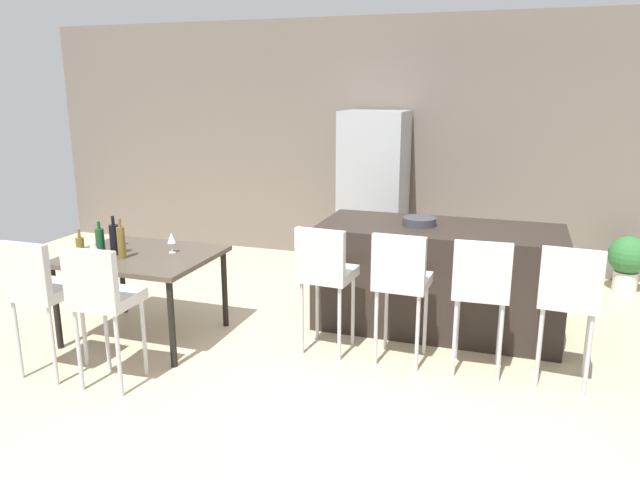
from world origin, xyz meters
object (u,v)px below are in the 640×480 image
at_px(kitchen_island, 438,277).
at_px(bar_chair_far, 569,294).
at_px(fruit_bowl, 419,221).
at_px(wine_bottle_end, 81,250).
at_px(wine_bottle_near, 121,242).
at_px(wine_bottle_corner, 100,241).
at_px(potted_plant, 628,260).
at_px(bar_chair_right, 481,285).
at_px(wine_glass_left, 93,245).
at_px(dining_table, 141,262).
at_px(dining_chair_far, 102,295).
at_px(wine_bottle_far, 114,239).
at_px(bar_chair_left, 325,270).
at_px(dining_chair_near, 39,287).
at_px(wine_glass_middle, 171,238).
at_px(wine_glass_right, 119,231).
at_px(refrigerator, 374,192).
at_px(bar_chair_middle, 401,277).

bearing_deg(kitchen_island, bar_chair_far, -39.96).
bearing_deg(fruit_bowl, bar_chair_far, -35.03).
xyz_separation_m(bar_chair_far, wine_bottle_end, (-3.61, -0.59, 0.15)).
bearing_deg(wine_bottle_end, wine_bottle_near, 51.29).
distance_m(wine_bottle_corner, potted_plant, 5.20).
height_order(bar_chair_right, wine_glass_left, bar_chair_right).
xyz_separation_m(dining_table, dining_chair_far, (0.27, -0.85, 0.03)).
distance_m(kitchen_island, dining_chair_far, 2.81).
distance_m(kitchen_island, wine_bottle_far, 2.80).
bearing_deg(dining_chair_far, wine_glass_left, 131.90).
distance_m(dining_table, fruit_bowl, 2.40).
bearing_deg(bar_chair_left, dining_table, -173.17).
relative_size(dining_chair_near, wine_bottle_end, 3.70).
xyz_separation_m(bar_chair_far, dining_table, (-3.35, -0.19, -0.03)).
relative_size(wine_bottle_corner, wine_glass_middle, 1.61).
xyz_separation_m(kitchen_island, wine_glass_right, (-2.69, -0.84, 0.40)).
xyz_separation_m(bar_chair_far, dining_chair_near, (-3.62, -1.04, 0.00)).
height_order(wine_glass_left, fruit_bowl, fruit_bowl).
xyz_separation_m(bar_chair_right, refrigerator, (-1.38, 2.42, 0.22)).
xyz_separation_m(bar_chair_middle, bar_chair_right, (0.59, 0.00, 0.00)).
height_order(bar_chair_far, fruit_bowl, bar_chair_far).
distance_m(wine_glass_middle, refrigerator, 2.74).
bearing_deg(bar_chair_far, bar_chair_right, -179.99).
bearing_deg(bar_chair_right, wine_glass_middle, -178.54).
bearing_deg(wine_bottle_corner, potted_plant, 31.61).
bearing_deg(wine_bottle_end, bar_chair_right, 11.10).
relative_size(bar_chair_far, wine_glass_middle, 6.03).
distance_m(wine_bottle_far, potted_plant, 5.09).
distance_m(dining_chair_near, wine_bottle_end, 0.48).
relative_size(wine_bottle_corner, refrigerator, 0.15).
bearing_deg(dining_chair_far, refrigerator, 72.42).
bearing_deg(dining_chair_far, bar_chair_far, 18.70).
bearing_deg(wine_glass_left, refrigerator, 60.48).
distance_m(dining_chair_far, wine_bottle_corner, 0.95).
height_order(refrigerator, potted_plant, refrigerator).
xyz_separation_m(dining_chair_near, wine_glass_right, (-0.07, 1.04, 0.17)).
bearing_deg(bar_chair_far, wine_bottle_corner, -175.29).
bearing_deg(bar_chair_far, dining_chair_far, -161.30).
xyz_separation_m(wine_bottle_end, wine_glass_middle, (0.49, 0.53, 0.01)).
height_order(dining_table, wine_bottle_near, wine_bottle_near).
relative_size(dining_chair_far, wine_glass_right, 6.03).
relative_size(bar_chair_far, potted_plant, 1.75).
height_order(bar_chair_far, wine_bottle_corner, bar_chair_far).
distance_m(bar_chair_left, potted_plant, 3.52).
bearing_deg(wine_bottle_far, wine_glass_right, 119.87).
xyz_separation_m(dining_table, wine_bottle_far, (-0.19, -0.08, 0.20)).
height_order(bar_chair_right, wine_glass_right, bar_chair_right).
height_order(bar_chair_far, wine_glass_middle, bar_chair_far).
height_order(wine_bottle_far, wine_glass_left, wine_bottle_far).
relative_size(bar_chair_right, bar_chair_far, 1.00).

